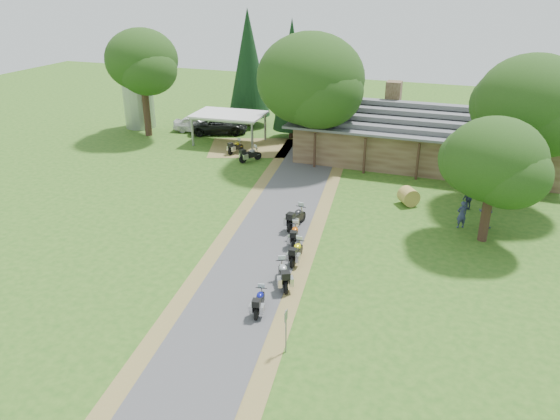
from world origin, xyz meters
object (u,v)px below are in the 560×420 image
(motorcycle_row_e, at_px, (297,217))
(motorcycle_carport_b, at_px, (250,154))
(lodge, at_px, (426,133))
(silo, at_px, (138,97))
(car_white_sedan, at_px, (196,122))
(car_dark_suv, at_px, (219,122))
(motorcycle_row_a, at_px, (259,300))
(hay_bale, at_px, (409,196))
(motorcycle_row_c, at_px, (296,251))
(motorcycle_row_d, at_px, (295,234))
(motorcycle_carport_a, at_px, (236,146))
(carport, at_px, (229,128))
(motorcycle_row_b, at_px, (283,273))

(motorcycle_row_e, relative_size, motorcycle_carport_b, 1.09)
(lodge, relative_size, silo, 3.55)
(car_white_sedan, xyz_separation_m, car_dark_suv, (2.39, 0.17, 0.18))
(motorcycle_row_a, height_order, hay_bale, hay_bale)
(motorcycle_row_e, bearing_deg, car_white_sedan, 50.23)
(car_dark_suv, bearing_deg, motorcycle_row_a, -174.33)
(motorcycle_row_c, xyz_separation_m, hay_bale, (4.54, 10.05, -0.03))
(lodge, distance_m, hay_bale, 9.83)
(motorcycle_row_d, relative_size, motorcycle_carport_a, 1.03)
(car_white_sedan, height_order, hay_bale, car_white_sedan)
(motorcycle_row_e, bearing_deg, car_dark_suv, 45.45)
(motorcycle_carport_a, bearing_deg, motorcycle_row_c, -130.88)
(lodge, bearing_deg, carport, -178.19)
(silo, height_order, motorcycle_row_b, silo)
(car_white_sedan, xyz_separation_m, motorcycle_row_b, (17.72, -24.14, -0.28))
(silo, bearing_deg, motorcycle_carport_b, -23.42)
(motorcycle_row_d, distance_m, hay_bale, 9.66)
(lodge, distance_m, carport, 17.31)
(car_dark_suv, distance_m, motorcycle_row_b, 28.75)
(lodge, height_order, motorcycle_carport_a, lodge)
(motorcycle_row_c, height_order, hay_bale, motorcycle_row_c)
(car_dark_suv, distance_m, motorcycle_row_c, 26.52)
(silo, xyz_separation_m, motorcycle_row_b, (23.87, -23.78, -2.34))
(car_white_sedan, relative_size, motorcycle_row_d, 3.19)
(car_white_sedan, distance_m, car_dark_suv, 2.40)
(car_dark_suv, distance_m, motorcycle_carport_a, 6.61)
(motorcycle_row_e, bearing_deg, motorcycle_row_a, -164.58)
(car_white_sedan, distance_m, motorcycle_carport_b, 10.89)
(motorcycle_carport_b, bearing_deg, car_dark_suv, 74.53)
(motorcycle_row_b, bearing_deg, lodge, -38.69)
(lodge, distance_m, motorcycle_row_a, 25.25)
(motorcycle_row_c, bearing_deg, motorcycle_carport_a, 31.63)
(motorcycle_row_a, distance_m, motorcycle_row_c, 5.08)
(lodge, relative_size, carport, 3.40)
(motorcycle_row_e, xyz_separation_m, hay_bale, (5.90, 5.99, -0.12))
(motorcycle_row_d, bearing_deg, motorcycle_row_c, -171.56)
(lodge, height_order, motorcycle_row_d, lodge)
(silo, xyz_separation_m, motorcycle_row_d, (22.92, -19.25, -2.40))
(lodge, xyz_separation_m, motorcycle_row_e, (-5.77, -15.63, -1.74))
(motorcycle_row_c, distance_m, motorcycle_row_e, 4.28)
(motorcycle_row_e, xyz_separation_m, motorcycle_carport_a, (-9.74, 12.51, -0.12))
(carport, distance_m, hay_bale, 19.65)
(car_dark_suv, height_order, motorcycle_carport_a, car_dark_suv)
(carport, bearing_deg, silo, 165.90)
(carport, relative_size, motorcycle_carport_b, 3.32)
(motorcycle_row_a, relative_size, motorcycle_carport_b, 0.89)
(motorcycle_row_c, height_order, motorcycle_carport_b, motorcycle_carport_b)
(motorcycle_row_d, bearing_deg, silo, 36.93)
(motorcycle_row_c, xyz_separation_m, motorcycle_row_d, (-0.78, 1.98, -0.01))
(car_dark_suv, distance_m, motorcycle_row_e, 22.45)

